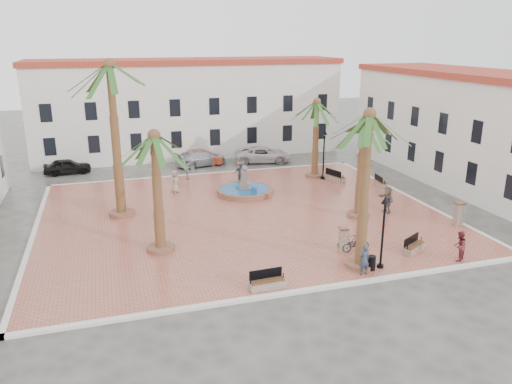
{
  "coord_description": "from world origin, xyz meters",
  "views": [
    {
      "loc": [
        -8.31,
        -30.46,
        11.49
      ],
      "look_at": [
        1.0,
        0.0,
        1.6
      ],
      "focal_mm": 35.0,
      "sensor_mm": 36.0,
      "label": 1
    }
  ],
  "objects_px": {
    "bicycle_b": "(351,241)",
    "car_red": "(202,157)",
    "palm_nw": "(111,81)",
    "lamppost_s": "(384,220)",
    "palm_ne": "(317,111)",
    "cyclist_b": "(459,246)",
    "bollard_se": "(343,239)",
    "cyclist_a": "(364,260)",
    "car_white": "(263,155)",
    "palm_e": "(363,135)",
    "palm_s": "(369,131)",
    "pedestrian_north": "(188,168)",
    "bollard_n": "(240,172)",
    "litter_bin": "(372,263)",
    "car_silver": "(201,158)",
    "palm_sw": "(155,151)",
    "bicycle_a": "(356,244)",
    "pedestrian_east": "(387,200)",
    "pedestrian_fountain_b": "(241,174)",
    "car_black": "(67,166)",
    "bench_s": "(267,283)",
    "bollard_e": "(458,214)",
    "pedestrian_fountain_a": "(175,182)",
    "bench_e": "(380,183)",
    "fountain": "(245,190)",
    "bench_ne": "(335,178)",
    "bench_se": "(414,247)",
    "lamppost_e": "(324,146)"
  },
  "relations": [
    {
      "from": "lamppost_s",
      "to": "pedestrian_north",
      "type": "relative_size",
      "value": 2.07
    },
    {
      "from": "palm_nw",
      "to": "bicycle_a",
      "type": "distance_m",
      "value": 17.75
    },
    {
      "from": "fountain",
      "to": "bicycle_b",
      "type": "xyz_separation_m",
      "value": [
        2.87,
        -11.73,
        0.2
      ]
    },
    {
      "from": "palm_e",
      "to": "car_silver",
      "type": "height_order",
      "value": "palm_e"
    },
    {
      "from": "palm_s",
      "to": "car_silver",
      "type": "distance_m",
      "value": 25.11
    },
    {
      "from": "lamppost_e",
      "to": "bicycle_b",
      "type": "relative_size",
      "value": 2.53
    },
    {
      "from": "bench_s",
      "to": "bicycle_b",
      "type": "distance_m",
      "value": 6.63
    },
    {
      "from": "cyclist_a",
      "to": "bicycle_b",
      "type": "bearing_deg",
      "value": -109.35
    },
    {
      "from": "bench_ne",
      "to": "lamppost_s",
      "type": "bearing_deg",
      "value": 144.09
    },
    {
      "from": "bench_s",
      "to": "bench_e",
      "type": "xyz_separation_m",
      "value": [
        14.01,
        13.59,
        -0.02
      ]
    },
    {
      "from": "palm_s",
      "to": "pedestrian_north",
      "type": "xyz_separation_m",
      "value": [
        -5.67,
        19.19,
        -6.13
      ]
    },
    {
      "from": "bench_s",
      "to": "bollard_se",
      "type": "relative_size",
      "value": 1.25
    },
    {
      "from": "bollard_e",
      "to": "pedestrian_fountain_a",
      "type": "xyz_separation_m",
      "value": [
        -15.95,
        12.22,
        0.06
      ]
    },
    {
      "from": "pedestrian_east",
      "to": "car_black",
      "type": "relative_size",
      "value": 0.45
    },
    {
      "from": "bicycle_b",
      "to": "car_red",
      "type": "height_order",
      "value": "car_red"
    },
    {
      "from": "bench_s",
      "to": "bollard_n",
      "type": "relative_size",
      "value": 1.14
    },
    {
      "from": "bench_e",
      "to": "car_silver",
      "type": "relative_size",
      "value": 0.34
    },
    {
      "from": "cyclist_b",
      "to": "pedestrian_north",
      "type": "relative_size",
      "value": 0.88
    },
    {
      "from": "pedestrian_east",
      "to": "pedestrian_fountain_b",
      "type": "bearing_deg",
      "value": -141.08
    },
    {
      "from": "pedestrian_fountain_b",
      "to": "car_silver",
      "type": "bearing_deg",
      "value": 134.75
    },
    {
      "from": "fountain",
      "to": "bicycle_a",
      "type": "bearing_deg",
      "value": -76.22
    },
    {
      "from": "lamppost_e",
      "to": "cyclist_b",
      "type": "bearing_deg",
      "value": -89.19
    },
    {
      "from": "pedestrian_east",
      "to": "car_red",
      "type": "relative_size",
      "value": 0.44
    },
    {
      "from": "bollard_n",
      "to": "litter_bin",
      "type": "xyz_separation_m",
      "value": [
        2.06,
        -17.83,
        -0.42
      ]
    },
    {
      "from": "palm_e",
      "to": "cyclist_a",
      "type": "bearing_deg",
      "value": -116.37
    },
    {
      "from": "palm_s",
      "to": "car_red",
      "type": "distance_m",
      "value": 25.58
    },
    {
      "from": "pedestrian_fountain_b",
      "to": "bench_ne",
      "type": "bearing_deg",
      "value": 23.09
    },
    {
      "from": "cyclist_a",
      "to": "car_white",
      "type": "xyz_separation_m",
      "value": [
        2.53,
        24.43,
        -0.2
      ]
    },
    {
      "from": "palm_s",
      "to": "bicycle_b",
      "type": "relative_size",
      "value": 4.99
    },
    {
      "from": "bicycle_a",
      "to": "pedestrian_north",
      "type": "relative_size",
      "value": 0.85
    },
    {
      "from": "palm_nw",
      "to": "bollard_se",
      "type": "distance_m",
      "value": 17.01
    },
    {
      "from": "palm_ne",
      "to": "cyclist_b",
      "type": "distance_m",
      "value": 18.33
    },
    {
      "from": "litter_bin",
      "to": "car_white",
      "type": "xyz_separation_m",
      "value": [
        1.9,
        24.1,
        0.21
      ]
    },
    {
      "from": "bench_e",
      "to": "bicycle_b",
      "type": "xyz_separation_m",
      "value": [
        -8.09,
        -10.63,
        0.25
      ]
    },
    {
      "from": "bench_s",
      "to": "car_red",
      "type": "distance_m",
      "value": 25.38
    },
    {
      "from": "car_black",
      "to": "bicycle_b",
      "type": "bearing_deg",
      "value": -148.14
    },
    {
      "from": "palm_nw",
      "to": "litter_bin",
      "type": "distance_m",
      "value": 18.95
    },
    {
      "from": "bollard_n",
      "to": "fountain",
      "type": "bearing_deg",
      "value": -99.77
    },
    {
      "from": "palm_e",
      "to": "car_white",
      "type": "bearing_deg",
      "value": 94.41
    },
    {
      "from": "bench_ne",
      "to": "bicycle_a",
      "type": "relative_size",
      "value": 1.24
    },
    {
      "from": "fountain",
      "to": "bench_se",
      "type": "relative_size",
      "value": 2.49
    },
    {
      "from": "palm_s",
      "to": "bicycle_b",
      "type": "height_order",
      "value": "palm_s"
    },
    {
      "from": "bench_e",
      "to": "pedestrian_east",
      "type": "xyz_separation_m",
      "value": [
        -2.9,
        -5.73,
        0.66
      ]
    },
    {
      "from": "cyclist_a",
      "to": "car_silver",
      "type": "relative_size",
      "value": 0.32
    },
    {
      "from": "bench_se",
      "to": "lamppost_s",
      "type": "bearing_deg",
      "value": 174.71
    },
    {
      "from": "bicycle_a",
      "to": "pedestrian_north",
      "type": "height_order",
      "value": "pedestrian_north"
    },
    {
      "from": "palm_sw",
      "to": "bicycle_a",
      "type": "distance_m",
      "value": 12.03
    },
    {
      "from": "bicycle_a",
      "to": "pedestrian_fountain_a",
      "type": "distance_m",
      "value": 16.03
    },
    {
      "from": "bollard_n",
      "to": "bicycle_a",
      "type": "xyz_separation_m",
      "value": [
        2.37,
        -15.53,
        -0.38
      ]
    },
    {
      "from": "palm_nw",
      "to": "lamppost_s",
      "type": "height_order",
      "value": "palm_nw"
    }
  ]
}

